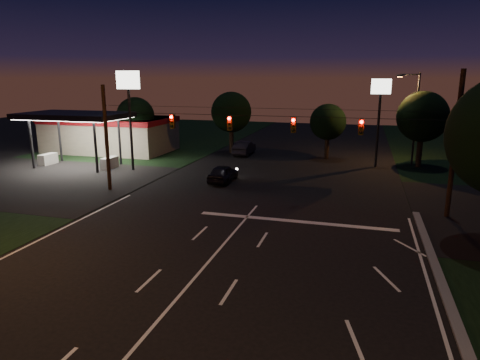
% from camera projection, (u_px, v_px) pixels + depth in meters
% --- Properties ---
extents(ground, '(140.00, 140.00, 0.00)m').
position_uv_depth(ground, '(167.00, 310.00, 15.99)').
color(ground, black).
rests_on(ground, ground).
extents(cross_street_left, '(20.00, 16.00, 0.02)m').
position_uv_depth(cross_street_left, '(34.00, 180.00, 36.33)').
color(cross_street_left, black).
rests_on(cross_street_left, ground).
extents(stop_bar, '(12.00, 0.50, 0.01)m').
position_uv_depth(stop_bar, '(295.00, 221.00, 25.92)').
color(stop_bar, silver).
rests_on(stop_bar, ground).
extents(utility_pole_right, '(0.30, 0.30, 9.00)m').
position_uv_depth(utility_pole_right, '(446.00, 217.00, 26.77)').
color(utility_pole_right, black).
rests_on(utility_pole_right, ground).
extents(utility_pole_left, '(0.28, 0.28, 8.00)m').
position_uv_depth(utility_pole_left, '(110.00, 190.00, 33.24)').
color(utility_pole_left, black).
rests_on(utility_pole_left, ground).
extents(signal_span, '(24.00, 0.40, 1.56)m').
position_uv_depth(signal_span, '(261.00, 123.00, 28.69)').
color(signal_span, black).
rests_on(signal_span, ground).
extents(gas_station, '(14.20, 16.10, 5.25)m').
position_uv_depth(gas_station, '(108.00, 132.00, 49.72)').
color(gas_station, gray).
rests_on(gas_station, ground).
extents(pole_sign_left_near, '(2.20, 0.30, 9.10)m').
position_uv_depth(pole_sign_left_near, '(129.00, 95.00, 38.70)').
color(pole_sign_left_near, black).
rests_on(pole_sign_left_near, ground).
extents(pole_sign_right, '(1.80, 0.30, 8.40)m').
position_uv_depth(pole_sign_right, '(380.00, 102.00, 40.42)').
color(pole_sign_right, black).
rests_on(pole_sign_right, ground).
extents(street_light_right_far, '(2.20, 0.35, 9.00)m').
position_uv_depth(street_light_right_far, '(413.00, 112.00, 41.65)').
color(street_light_right_far, black).
rests_on(street_light_right_far, ground).
extents(tree_far_a, '(4.20, 4.20, 6.42)m').
position_uv_depth(tree_far_a, '(136.00, 117.00, 47.99)').
color(tree_far_a, black).
rests_on(tree_far_a, ground).
extents(tree_far_b, '(4.60, 4.60, 6.98)m').
position_uv_depth(tree_far_b, '(232.00, 113.00, 48.96)').
color(tree_far_b, black).
rests_on(tree_far_b, ground).
extents(tree_far_c, '(3.80, 3.80, 5.86)m').
position_uv_depth(tree_far_c, '(328.00, 122.00, 45.21)').
color(tree_far_c, black).
rests_on(tree_far_c, ground).
extents(tree_far_d, '(4.80, 4.80, 7.30)m').
position_uv_depth(tree_far_d, '(423.00, 117.00, 40.72)').
color(tree_far_d, black).
rests_on(tree_far_d, ground).
extents(car_oncoming_a, '(1.70, 4.20, 1.43)m').
position_uv_depth(car_oncoming_a, '(223.00, 173.00, 35.71)').
color(car_oncoming_a, black).
rests_on(car_oncoming_a, ground).
extents(car_oncoming_b, '(1.75, 4.78, 1.56)m').
position_uv_depth(car_oncoming_b, '(244.00, 148.00, 48.35)').
color(car_oncoming_b, black).
rests_on(car_oncoming_b, ground).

